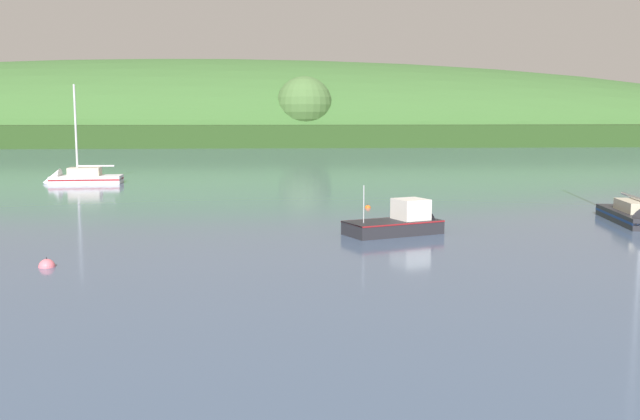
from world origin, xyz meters
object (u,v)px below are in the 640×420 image
object	(u,v)px
sailboat_midwater_white	(77,180)
fishing_boat_moored	(402,227)
mooring_buoy_midchannel	(47,267)
mooring_buoy_off_fishing_boat	(368,208)

from	to	relation	value
sailboat_midwater_white	fishing_boat_moored	distance (m)	44.91
sailboat_midwater_white	fishing_boat_moored	size ratio (longest dim) A/B	1.78
fishing_boat_moored	mooring_buoy_midchannel	xyz separation A→B (m)	(-18.37, -8.34, -0.40)
mooring_buoy_midchannel	mooring_buoy_off_fishing_boat	xyz separation A→B (m)	(18.10, 20.60, 0.00)
fishing_boat_moored	mooring_buoy_off_fishing_boat	xyz separation A→B (m)	(-0.27, 12.25, -0.40)
fishing_boat_moored	sailboat_midwater_white	bearing A→B (deg)	106.74
fishing_boat_moored	mooring_buoy_midchannel	world-z (taller)	fishing_boat_moored
fishing_boat_moored	mooring_buoy_off_fishing_boat	world-z (taller)	fishing_boat_moored
sailboat_midwater_white	mooring_buoy_midchannel	distance (m)	44.61
sailboat_midwater_white	fishing_boat_moored	xyz separation A→B (m)	(27.83, -35.25, 0.09)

